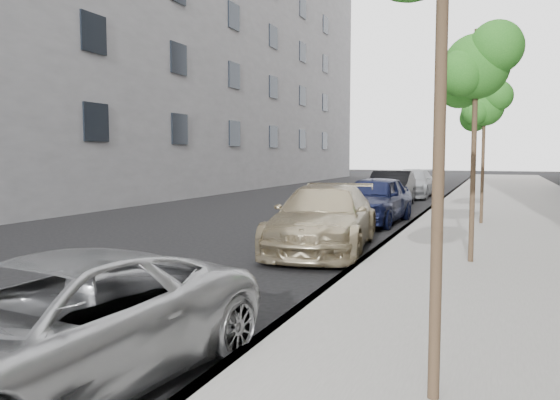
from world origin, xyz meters
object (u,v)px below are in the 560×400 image
Objects in this scene: suv at (324,218)px; sedan_rear at (412,183)px; tree_far at (485,107)px; tree_mid at (478,67)px; minivan at (47,329)px; sedan_black at (391,189)px; sedan_blue at (374,199)px.

suv reaches higher than sedan_rear.
sedan_rear is (-3.80, 11.50, -2.92)m from tree_far.
suv is 1.02× the size of sedan_rear.
minivan is (-3.35, -7.47, -3.26)m from tree_mid.
tree_far is at bearing 90.00° from tree_mid.
tree_mid is 4.67m from suv.
sedan_black reaches higher than sedan_rear.
sedan_blue is 0.98× the size of sedan_black.
sedan_blue is at bearing -86.86° from sedan_black.
tree_far is 7.11m from suv.
suv is 1.13× the size of sedan_blue.
sedan_blue is at bearing 83.20° from suv.
minivan is 25.48m from sedan_rear.
suv is at bearing -86.83° from sedan_blue.
minivan is at bearing -103.48° from tree_far.
tree_mid is 0.88× the size of suv.
sedan_blue is at bearing -87.08° from sedan_rear.
tree_far is 4.40m from sedan_blue.
sedan_rear is (-0.48, 17.08, -0.02)m from suv.
tree_far is 14.68m from minivan.
suv is at bearing 96.74° from minivan.
sedan_black is (-3.89, 6.02, -2.89)m from tree_far.
tree_mid is 6.50m from tree_far.
tree_far is (-0.00, 6.50, -0.24)m from tree_mid.
minivan is 8.40m from suv.
suv is 17.08m from sedan_rear.
minivan is at bearing -96.96° from suv.
tree_mid reaches higher than sedan_blue.
sedan_blue reaches higher than suv.
sedan_blue reaches higher than sedan_black.
minivan is (-3.35, -13.97, -3.02)m from tree_far.
tree_far reaches higher than sedan_blue.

